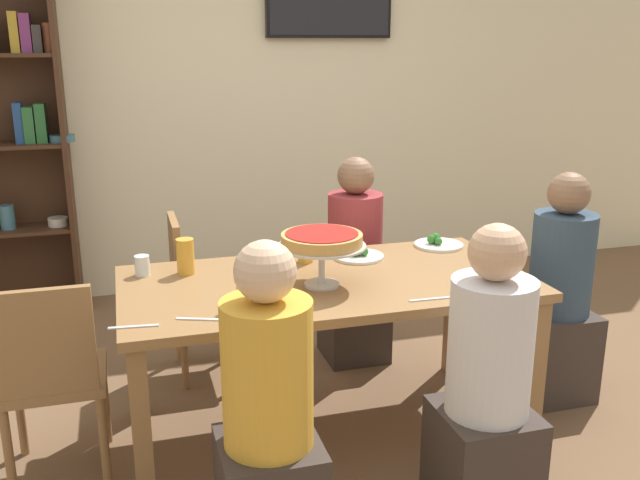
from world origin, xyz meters
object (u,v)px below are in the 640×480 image
(salad_plate_far_diner, at_px, (438,243))
(beer_glass_amber_tall, at_px, (245,286))
(beer_glass_amber_short, at_px, (185,256))
(cutlery_fork_far, at_px, (430,299))
(chair_far_left, at_px, (198,288))
(chair_head_west, at_px, (52,372))
(salad_plate_near_diner, at_px, (359,255))
(beer_glass_amber_spare, at_px, (305,245))
(deep_dish_pizza_stand, at_px, (322,242))
(cutlery_knife_near, at_px, (269,263))
(cutlery_knife_far, at_px, (200,319))
(diner_far_right, at_px, (354,274))
(cutlery_fork_near, at_px, (474,287))
(diner_near_right, at_px, (486,400))
(dining_table, at_px, (326,297))
(diner_head_east, at_px, (558,304))
(water_glass_clear_near, at_px, (142,266))
(diner_near_left, at_px, (269,431))

(salad_plate_far_diner, xyz_separation_m, beer_glass_amber_tall, (-1.09, -0.56, 0.07))
(beer_glass_amber_short, xyz_separation_m, cutlery_fork_far, (0.91, -0.61, -0.08))
(chair_far_left, relative_size, chair_head_west, 1.00)
(chair_head_west, distance_m, cutlery_fork_far, 1.53)
(chair_far_left, distance_m, salad_plate_near_diner, 0.92)
(cutlery_fork_far, bearing_deg, beer_glass_amber_spare, 121.31)
(deep_dish_pizza_stand, distance_m, cutlery_fork_far, 0.50)
(cutlery_knife_near, height_order, cutlery_knife_far, same)
(diner_far_right, relative_size, chair_far_left, 1.32)
(deep_dish_pizza_stand, relative_size, cutlery_fork_near, 2.07)
(diner_near_right, bearing_deg, beer_glass_amber_tall, 56.03)
(dining_table, distance_m, salad_plate_far_diner, 0.77)
(chair_far_left, bearing_deg, chair_head_west, -39.08)
(diner_near_right, distance_m, cutlery_fork_near, 0.56)
(cutlery_fork_far, distance_m, cutlery_knife_far, 0.92)
(diner_head_east, distance_m, chair_far_left, 1.84)
(cutlery_knife_near, bearing_deg, diner_far_right, -154.42)
(chair_far_left, distance_m, deep_dish_pizza_stand, 1.04)
(diner_head_east, relative_size, diner_near_right, 1.00)
(cutlery_fork_near, bearing_deg, chair_head_west, -172.14)
(beer_glass_amber_short, bearing_deg, cutlery_fork_near, -24.78)
(beer_glass_amber_spare, xyz_separation_m, water_glass_clear_near, (-0.74, 0.01, -0.04))
(diner_head_east, xyz_separation_m, diner_near_left, (-1.62, -0.74, 0.00))
(water_glass_clear_near, xyz_separation_m, cutlery_fork_near, (1.33, -0.56, -0.04))
(beer_glass_amber_short, xyz_separation_m, cutlery_knife_far, (-0.01, -0.56, -0.08))
(diner_near_left, xyz_separation_m, cutlery_fork_near, (0.98, 0.45, 0.25))
(beer_glass_amber_spare, bearing_deg, dining_table, -84.83)
(cutlery_knife_near, bearing_deg, chair_far_left, -68.97)
(dining_table, distance_m, cutlery_fork_near, 0.64)
(cutlery_fork_near, relative_size, cutlery_knife_near, 1.00)
(water_glass_clear_near, bearing_deg, chair_head_west, -137.77)
(salad_plate_far_diner, xyz_separation_m, cutlery_knife_far, (-1.27, -0.64, -0.01))
(diner_head_east, distance_m, diner_far_right, 1.08)
(cutlery_fork_near, height_order, cutlery_fork_far, same)
(beer_glass_amber_tall, distance_m, cutlery_knife_near, 0.57)
(salad_plate_far_diner, bearing_deg, diner_near_right, -105.98)
(cutlery_knife_far, bearing_deg, diner_head_east, 30.64)
(dining_table, xyz_separation_m, deep_dish_pizza_stand, (-0.04, -0.08, 0.28))
(beer_glass_amber_tall, distance_m, water_glass_clear_near, 0.63)
(salad_plate_far_diner, bearing_deg, cutlery_fork_far, -117.62)
(diner_near_right, distance_m, salad_plate_near_diner, 1.05)
(diner_far_right, xyz_separation_m, cutlery_knife_near, (-0.57, -0.42, 0.25))
(water_glass_clear_near, bearing_deg, beer_glass_amber_short, -8.69)
(beer_glass_amber_tall, xyz_separation_m, cutlery_fork_far, (0.73, -0.13, -0.08))
(beer_glass_amber_short, bearing_deg, dining_table, -23.09)
(diner_near_right, height_order, deep_dish_pizza_stand, diner_near_right)
(diner_far_right, bearing_deg, beer_glass_amber_spare, -41.64)
(diner_head_east, distance_m, cutlery_fork_near, 0.74)
(salad_plate_far_diner, bearing_deg, cutlery_knife_near, -177.59)
(chair_head_west, xyz_separation_m, cutlery_fork_near, (1.71, -0.21, 0.26))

